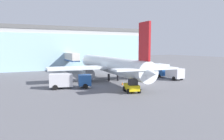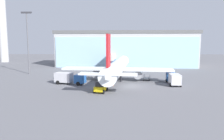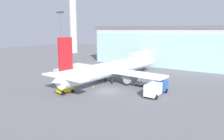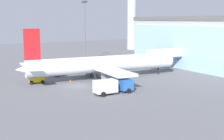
% 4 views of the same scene
% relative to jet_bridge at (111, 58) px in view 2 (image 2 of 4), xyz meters
% --- Properties ---
extents(ground, '(240.00, 240.00, 0.00)m').
position_rel_jet_bridge_xyz_m(ground, '(5.54, -29.55, -4.21)').
color(ground, slate).
extents(terminal_building, '(56.00, 18.94, 14.04)m').
position_rel_jet_bridge_xyz_m(terminal_building, '(5.53, 11.62, 2.81)').
color(terminal_building, '#B2B2B2').
rests_on(terminal_building, ground).
extents(jet_bridge, '(3.11, 12.70, 5.59)m').
position_rel_jet_bridge_xyz_m(jet_bridge, '(0.00, 0.00, 0.00)').
color(jet_bridge, beige).
rests_on(jet_bridge, ground).
extents(control_tower, '(7.49, 7.49, 40.11)m').
position_rel_jet_bridge_xyz_m(control_tower, '(-52.65, 26.35, 19.53)').
color(control_tower, '#B7B7B7').
rests_on(control_tower, ground).
extents(apron_light_mast, '(3.20, 0.40, 18.75)m').
position_rel_jet_bridge_xyz_m(apron_light_mast, '(-25.03, -11.54, 6.91)').
color(apron_light_mast, '#59595E').
rests_on(apron_light_mast, ground).
extents(airplane, '(28.15, 38.26, 11.37)m').
position_rel_jet_bridge_xyz_m(airplane, '(2.26, -21.61, -0.88)').
color(airplane, white).
rests_on(airplane, ground).
extents(catering_truck, '(7.62, 4.04, 2.65)m').
position_rel_jet_bridge_xyz_m(catering_truck, '(-9.10, -27.34, -2.75)').
color(catering_truck, '#2659A5').
rests_on(catering_truck, ground).
extents(fuel_truck, '(2.78, 7.39, 2.65)m').
position_rel_jet_bridge_xyz_m(fuel_truck, '(15.28, -27.24, -2.75)').
color(fuel_truck, '#2659A5').
rests_on(fuel_truck, ground).
extents(baggage_cart, '(2.15, 3.07, 1.50)m').
position_rel_jet_bridge_xyz_m(baggage_cart, '(9.85, -21.85, -3.71)').
color(baggage_cart, gray).
rests_on(baggage_cart, ground).
extents(pushback_tug, '(2.85, 3.55, 2.30)m').
position_rel_jet_bridge_xyz_m(pushback_tug, '(-1.04, -35.58, -3.24)').
color(pushback_tug, yellow).
rests_on(pushback_tug, ground).
extents(safety_cone_nose, '(0.36, 0.36, 0.55)m').
position_rel_jet_bridge_xyz_m(safety_cone_nose, '(1.19, -28.82, -3.94)').
color(safety_cone_nose, orange).
rests_on(safety_cone_nose, ground).
extents(safety_cone_wingtip, '(0.36, 0.36, 0.55)m').
position_rel_jet_bridge_xyz_m(safety_cone_wingtip, '(-10.99, -21.21, -3.94)').
color(safety_cone_wingtip, orange).
rests_on(safety_cone_wingtip, ground).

